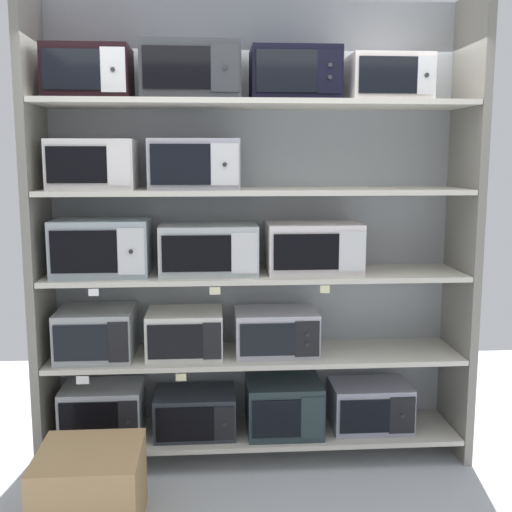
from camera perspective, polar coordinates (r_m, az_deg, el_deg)
back_panel at (r=4.04m, az=-0.27°, el=2.41°), size 2.68×0.04×2.79m
upright_left at (r=3.90m, az=-19.01°, el=1.69°), size 0.05×0.49×2.79m
upright_right at (r=4.07m, az=18.19°, el=2.01°), size 0.05×0.49×2.79m
shelf_0 at (r=4.12m, az=0.00°, el=-15.59°), size 2.48×0.49×0.03m
microwave_0 at (r=4.09m, az=-13.63°, el=-13.38°), size 0.48×0.36×0.31m
microwave_1 at (r=4.05m, az=-5.50°, el=-13.83°), size 0.49×0.37×0.26m
microwave_2 at (r=4.06m, az=2.50°, el=-13.26°), size 0.46×0.43×0.32m
microwave_3 at (r=4.16m, az=10.23°, el=-13.11°), size 0.49×0.35×0.29m
shelf_1 at (r=3.94m, az=0.00°, el=-8.92°), size 2.48×0.49×0.03m
microwave_4 at (r=3.94m, az=-14.16°, el=-6.73°), size 0.45×0.42×0.29m
microwave_5 at (r=3.88m, az=-6.41°, el=-6.90°), size 0.45×0.38×0.27m
microwave_6 at (r=3.90m, az=1.81°, el=-6.82°), size 0.50×0.36×0.27m
price_tag_0 at (r=3.78m, az=-15.34°, el=-10.72°), size 0.07×0.00×0.05m
price_tag_1 at (r=3.71m, az=-6.77°, el=-10.80°), size 0.06×0.00×0.04m
shelf_2 at (r=3.81m, az=0.00°, el=-1.71°), size 2.48×0.49×0.03m
microwave_7 at (r=3.82m, az=-13.66°, el=0.80°), size 0.55×0.40×0.33m
microwave_8 at (r=3.77m, az=-4.27°, el=0.64°), size 0.57×0.37×0.29m
microwave_9 at (r=3.82m, az=5.19°, el=0.76°), size 0.56×0.36×0.30m
price_tag_2 at (r=3.63m, az=-14.42°, el=-3.19°), size 0.06×0.00×0.04m
price_tag_3 at (r=3.57m, az=-3.72°, el=-3.14°), size 0.06×0.00×0.04m
price_tag_4 at (r=3.62m, az=6.22°, el=-3.00°), size 0.05×0.00×0.04m
shelf_3 at (r=3.75m, az=0.00°, el=5.86°), size 2.48×0.49×0.03m
microwave_10 at (r=3.79m, az=-14.43°, el=7.99°), size 0.49×0.36×0.28m
microwave_11 at (r=3.73m, az=-5.56°, el=8.24°), size 0.52×0.40×0.29m
shelf_4 at (r=3.76m, az=0.00°, el=13.53°), size 2.48×0.49×0.03m
microwave_12 at (r=3.82m, az=-14.84°, el=15.62°), size 0.47×0.34×0.30m
microwave_13 at (r=3.77m, az=-5.86°, el=16.11°), size 0.55×0.42×0.32m
microwave_14 at (r=3.79m, az=3.48°, el=15.95°), size 0.51×0.36×0.30m
microwave_15 at (r=3.90m, az=11.72°, el=15.33°), size 0.46×0.39×0.26m
shipping_carton at (r=3.48m, az=-14.69°, el=-19.66°), size 0.51×0.51×0.41m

